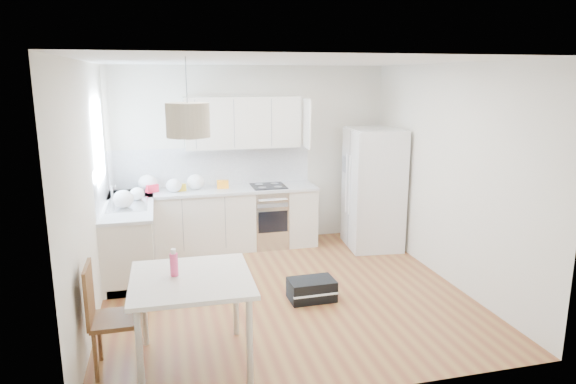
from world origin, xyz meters
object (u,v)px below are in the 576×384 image
at_px(dining_chair, 116,317).
at_px(refrigerator, 374,188).
at_px(gym_bag, 312,290).
at_px(dining_table, 192,287).

bearing_deg(dining_chair, refrigerator, 36.22).
bearing_deg(gym_bag, dining_table, -145.29).
height_order(dining_table, dining_chair, dining_chair).
xyz_separation_m(dining_table, dining_chair, (-0.65, 0.08, -0.24)).
bearing_deg(dining_chair, dining_table, -6.93).
bearing_deg(refrigerator, dining_chair, -138.05).
bearing_deg(refrigerator, dining_table, -131.54).
distance_m(dining_table, dining_chair, 0.70).
height_order(dining_table, gym_bag, dining_table).
distance_m(dining_chair, gym_bag, 2.31).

